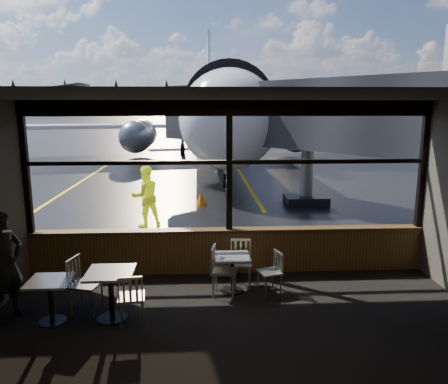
{
  "coord_description": "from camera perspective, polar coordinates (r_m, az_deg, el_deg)",
  "views": [
    {
      "loc": [
        -0.58,
        -8.56,
        3.39
      ],
      "look_at": [
        -0.05,
        1.0,
        1.5
      ],
      "focal_mm": 35.0,
      "sensor_mm": 36.0,
      "label": 1
    }
  ],
  "objects": [
    {
      "name": "mullion_right",
      "position": [
        9.76,
        24.53,
        3.15
      ],
      "size": [
        0.12,
        0.12,
        2.6
      ],
      "primitive_type": "cube",
      "color": "black",
      "rests_on": "ground"
    },
    {
      "name": "chair_near_w",
      "position": [
        7.99,
        0.06,
        -10.31
      ],
      "size": [
        0.59,
        0.59,
        0.93
      ],
      "primitive_type": null,
      "rotation": [
        0.0,
        0.0,
        -1.76
      ],
      "color": "#AEA99D",
      "rests_on": "carpet_floor"
    },
    {
      "name": "jet_bridge",
      "position": [
        14.71,
        13.41,
        6.68
      ],
      "size": [
        8.69,
        10.62,
        4.63
      ],
      "primitive_type": null,
      "color": "#2C2C2F",
      "rests_on": "ground_plane"
    },
    {
      "name": "fuel_tank_a",
      "position": [
        192.82,
        -12.22,
        10.8
      ],
      "size": [
        8.0,
        8.0,
        6.0
      ],
      "primitive_type": "cylinder",
      "color": "silver",
      "rests_on": "ground_plane"
    },
    {
      "name": "window_header",
      "position": [
        8.58,
        0.69,
        10.9
      ],
      "size": [
        8.0,
        0.18,
        0.3
      ],
      "primitive_type": "cube",
      "color": "black",
      "rests_on": "ground"
    },
    {
      "name": "fuel_tank_c",
      "position": [
        190.79,
        -6.17,
        10.99
      ],
      "size": [
        8.0,
        8.0,
        6.0
      ],
      "primitive_type": "cylinder",
      "color": "silver",
      "rests_on": "ground_plane"
    },
    {
      "name": "wall_back",
      "position": [
        3.1,
        8.74,
        -20.96
      ],
      "size": [
        8.0,
        0.04,
        3.5
      ],
      "primitive_type": "cube",
      "color": "#49433A",
      "rests_on": "ground"
    },
    {
      "name": "passenger",
      "position": [
        7.85,
        -26.72,
        -8.56
      ],
      "size": [
        0.7,
        0.78,
        1.8
      ],
      "primitive_type": "imported",
      "rotation": [
        0.0,
        0.0,
        1.06
      ],
      "color": "black",
      "rests_on": "carpet_floor"
    },
    {
      "name": "carpet_floor",
      "position": [
        6.53,
        2.53,
        -20.0
      ],
      "size": [
        8.0,
        6.0,
        0.01
      ],
      "primitive_type": "cube",
      "color": "black",
      "rests_on": "ground"
    },
    {
      "name": "mullion_centre",
      "position": [
        8.66,
        0.68,
        3.27
      ],
      "size": [
        0.12,
        0.12,
        2.6
      ],
      "primitive_type": "cube",
      "color": "black",
      "rests_on": "ground"
    },
    {
      "name": "chair_mid_s",
      "position": [
        7.21,
        -12.01,
        -13.35
      ],
      "size": [
        0.51,
        0.51,
        0.85
      ],
      "primitive_type": null,
      "rotation": [
        0.0,
        0.0,
        0.11
      ],
      "color": "#BDB6AA",
      "rests_on": "carpet_floor"
    },
    {
      "name": "treeline",
      "position": [
        218.58,
        -3.14,
        11.83
      ],
      "size": [
        360.0,
        3.0,
        12.0
      ],
      "primitive_type": "cube",
      "color": "black",
      "rests_on": "ground_plane"
    },
    {
      "name": "cafe_table_mid",
      "position": [
        7.41,
        -14.51,
        -12.96
      ],
      "size": [
        0.74,
        0.74,
        0.81
      ],
      "primitive_type": null,
      "color": "#9C968F",
      "rests_on": "carpet_floor"
    },
    {
      "name": "ground_crew",
      "position": [
        12.62,
        -10.23,
        -0.54
      ],
      "size": [
        1.04,
        0.96,
        1.73
      ],
      "primitive_type": "imported",
      "rotation": [
        0.0,
        0.0,
        3.59
      ],
      "color": "#BFF219",
      "rests_on": "ground_plane"
    },
    {
      "name": "fuel_tank_b",
      "position": [
        191.55,
        -9.21,
        10.91
      ],
      "size": [
        8.0,
        8.0,
        6.0
      ],
      "primitive_type": "cylinder",
      "color": "silver",
      "rests_on": "ground_plane"
    },
    {
      "name": "ceiling",
      "position": [
        5.59,
        2.84,
        12.28
      ],
      "size": [
        8.0,
        6.0,
        0.04
      ],
      "primitive_type": "cube",
      "color": "#38332D",
      "rests_on": "ground"
    },
    {
      "name": "hangar_mid",
      "position": [
        193.57,
        -3.12,
        11.63
      ],
      "size": [
        38.0,
        15.0,
        10.0
      ],
      "primitive_type": null,
      "color": "silver",
      "rests_on": "ground_plane"
    },
    {
      "name": "cafe_table_near",
      "position": [
        8.2,
        1.09,
        -10.63
      ],
      "size": [
        0.63,
        0.63,
        0.69
      ],
      "primitive_type": null,
      "color": "#A5A098",
      "rests_on": "carpet_floor"
    },
    {
      "name": "window_sill",
      "position": [
        9.07,
        0.65,
        -7.75
      ],
      "size": [
        8.0,
        0.28,
        0.9
      ],
      "primitive_type": "cube",
      "color": "#513618",
      "rests_on": "ground"
    },
    {
      "name": "cone_nose",
      "position": [
        15.15,
        -3.04,
        -0.85
      ],
      "size": [
        0.35,
        0.35,
        0.48
      ],
      "primitive_type": "cone",
      "color": "orange",
      "rests_on": "ground_plane"
    },
    {
      "name": "chair_near_e",
      "position": [
        8.15,
        5.97,
        -10.44
      ],
      "size": [
        0.55,
        0.55,
        0.8
      ],
      "primitive_type": null,
      "rotation": [
        0.0,
        0.0,
        1.89
      ],
      "color": "#ABA69A",
      "rests_on": "carpet_floor"
    },
    {
      "name": "hangar_right",
      "position": [
        196.17,
        15.08,
        11.56
      ],
      "size": [
        50.0,
        20.0,
        12.0
      ],
      "primitive_type": null,
      "color": "silver",
      "rests_on": "ground_plane"
    },
    {
      "name": "hangar_left",
      "position": [
        200.94,
        -23.89,
        10.84
      ],
      "size": [
        45.0,
        18.0,
        11.0
      ],
      "primitive_type": null,
      "color": "silver",
      "rests_on": "ground_plane"
    },
    {
      "name": "ground_plane",
      "position": [
        128.61,
        -3.01,
        9.64
      ],
      "size": [
        520.0,
        520.0,
        0.0
      ],
      "primitive_type": "plane",
      "color": "black",
      "rests_on": "ground"
    },
    {
      "name": "cafe_table_left",
      "position": [
        7.62,
        -21.66,
        -13.13
      ],
      "size": [
        0.65,
        0.65,
        0.71
      ],
      "primitive_type": null,
      "color": "#ADA99F",
      "rests_on": "carpet_floor"
    },
    {
      "name": "chair_near_n",
      "position": [
        8.39,
        2.16,
        -9.38
      ],
      "size": [
        0.54,
        0.54,
        0.89
      ],
      "primitive_type": null,
      "rotation": [
        0.0,
        0.0,
        3.03
      ],
      "color": "beige",
      "rests_on": "carpet_floor"
    },
    {
      "name": "chair_mid_w",
      "position": [
        7.73,
        -17.59,
        -11.53
      ],
      "size": [
        0.63,
        0.63,
        0.95
      ],
      "primitive_type": null,
      "rotation": [
        0.0,
        0.0,
        -1.82
      ],
      "color": "#ABA69A",
      "rests_on": "carpet_floor"
    },
    {
      "name": "airliner",
      "position": [
        29.81,
        -1.22,
        14.92
      ],
      "size": [
        29.25,
        35.07,
        10.69
      ],
      "primitive_type": null,
      "rotation": [
        0.0,
        0.0,
        0.0
      ],
      "color": "white",
      "rests_on": "ground_plane"
    },
    {
      "name": "window_transom",
      "position": [
        8.65,
        0.68,
        3.92
      ],
      "size": [
        8.0,
        0.1,
        0.08
      ],
      "primitive_type": "cube",
      "color": "black",
      "rests_on": "ground"
    },
    {
      "name": "mullion_left",
      "position": [
        9.28,
        -24.5,
        2.79
      ],
      "size": [
        0.12,
        0.12,
        2.6
      ],
      "primitive_type": "cube",
      "color": "black",
      "rests_on": "ground"
    }
  ]
}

